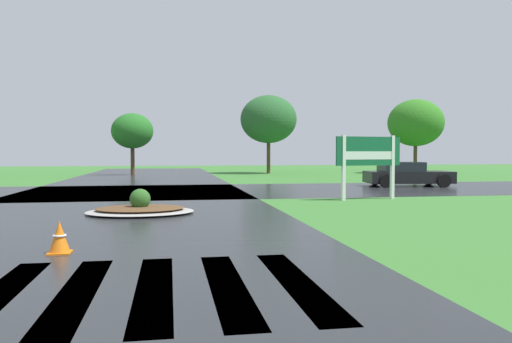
# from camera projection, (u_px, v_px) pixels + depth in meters

# --- Properties ---
(asphalt_roadway) EXTENTS (9.33, 80.00, 0.01)m
(asphalt_roadway) POSITION_uv_depth(u_px,v_px,m) (104.00, 223.00, 12.01)
(asphalt_roadway) COLOR #232628
(asphalt_roadway) RESTS_ON ground
(asphalt_cross_road) EXTENTS (90.00, 8.40, 0.01)m
(asphalt_cross_road) POSITION_uv_depth(u_px,v_px,m) (132.00, 192.00, 21.34)
(asphalt_cross_road) COLOR #232628
(asphalt_cross_road) RESTS_ON ground
(crosswalk_stripes) EXTENTS (6.75, 3.50, 0.01)m
(crosswalk_stripes) POSITION_uv_depth(u_px,v_px,m) (38.00, 294.00, 6.01)
(crosswalk_stripes) COLOR white
(crosswalk_stripes) RESTS_ON ground
(estate_billboard) EXTENTS (2.52, 0.52, 2.27)m
(estate_billboard) POSITION_uv_depth(u_px,v_px,m) (368.00, 155.00, 17.81)
(estate_billboard) COLOR white
(estate_billboard) RESTS_ON ground
(median_island) EXTENTS (2.91, 2.25, 0.68)m
(median_island) POSITION_uv_depth(u_px,v_px,m) (140.00, 209.00, 13.80)
(median_island) COLOR #9E9B93
(median_island) RESTS_ON ground
(car_dark_suv) EXTENTS (4.25, 2.51, 1.19)m
(car_dark_suv) POSITION_uv_depth(u_px,v_px,m) (406.00, 175.00, 24.77)
(car_dark_suv) COLOR black
(car_dark_suv) RESTS_ON ground
(traffic_cone) EXTENTS (0.36, 0.36, 0.55)m
(traffic_cone) POSITION_uv_depth(u_px,v_px,m) (60.00, 238.00, 8.37)
(traffic_cone) COLOR orange
(traffic_cone) RESTS_ON ground
(background_treeline) EXTENTS (38.34, 6.11, 6.08)m
(background_treeline) POSITION_uv_depth(u_px,v_px,m) (191.00, 123.00, 37.44)
(background_treeline) COLOR #4C3823
(background_treeline) RESTS_ON ground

